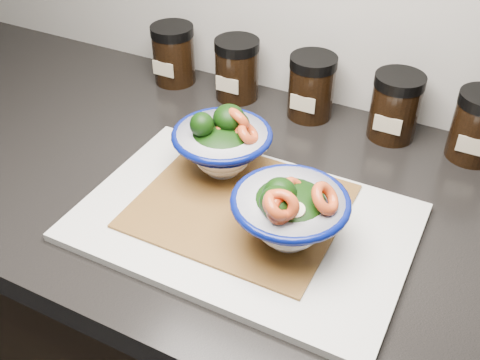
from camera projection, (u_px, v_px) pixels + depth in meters
The scene contains 10 objects.
countertop at pixel (273, 207), 0.84m from camera, with size 3.50×0.60×0.04m, color black.
cutting_board at pixel (244, 222), 0.78m from camera, with size 0.45×0.30×0.01m, color silver.
bamboo_mat at pixel (240, 206), 0.79m from camera, with size 0.28×0.24×0.00m, color olive.
bowl_left at pixel (223, 143), 0.83m from camera, with size 0.15×0.15×0.11m.
bowl_right at pixel (289, 212), 0.70m from camera, with size 0.15×0.15×0.11m.
spice_jar_a at pixel (174, 54), 1.08m from camera, with size 0.08×0.08×0.11m.
spice_jar_b at pixel (237, 69), 1.03m from camera, with size 0.08×0.08×0.11m.
spice_jar_c at pixel (311, 87), 0.98m from camera, with size 0.08×0.08×0.11m.
spice_jar_d at pixel (395, 106), 0.92m from camera, with size 0.08×0.08×0.11m.
spice_jar_e at pixel (478, 126), 0.88m from camera, with size 0.08×0.08×0.11m.
Camera 1 is at (0.25, 0.86, 1.43)m, focal length 42.00 mm.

